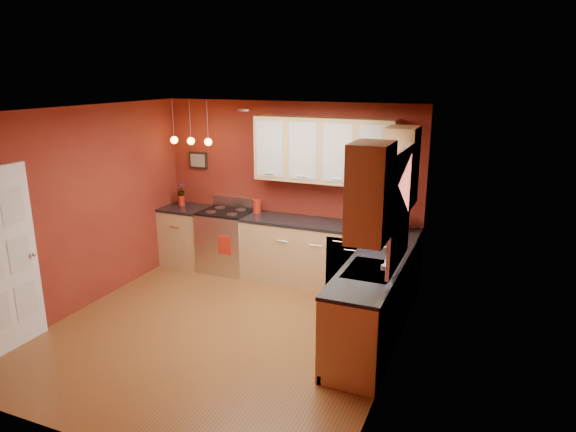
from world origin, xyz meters
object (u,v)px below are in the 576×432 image
at_px(red_canister, 257,206).
at_px(soap_pump, 385,268).
at_px(gas_range, 227,240).
at_px(sink, 371,272).
at_px(coffee_maker, 399,222).

bearing_deg(red_canister, soap_pump, -36.93).
distance_m(gas_range, red_canister, 0.74).
relative_size(sink, coffee_maker, 2.53).
relative_size(gas_range, red_canister, 5.38).
bearing_deg(soap_pump, red_canister, 143.07).
height_order(red_canister, soap_pump, red_canister).
distance_m(sink, coffee_maker, 1.52).
height_order(sink, coffee_maker, sink).
xyz_separation_m(gas_range, coffee_maker, (2.64, 0.02, 0.59)).
bearing_deg(red_canister, sink, -37.09).
distance_m(red_canister, coffee_maker, 2.17).
bearing_deg(coffee_maker, red_canister, -172.97).
distance_m(sink, soap_pump, 0.24).
distance_m(gas_range, soap_pump, 3.28).
distance_m(gas_range, sink, 3.05).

